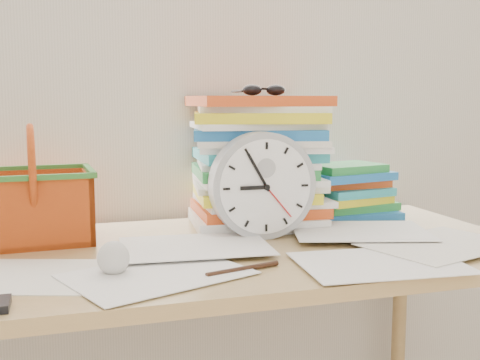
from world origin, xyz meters
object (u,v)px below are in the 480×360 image
object	(u,v)px
basket	(33,185)
desk	(229,277)
book_stack	(348,190)
paper_stack	(256,161)
clock	(262,185)

from	to	relation	value
basket	desk	bearing A→B (deg)	-25.16
book_stack	basket	xyz separation A→B (m)	(-0.86, -0.06, 0.06)
desk	book_stack	size ratio (longest dim) A/B	5.37
book_stack	paper_stack	bearing A→B (deg)	-174.65
paper_stack	basket	xyz separation A→B (m)	(-0.57, -0.03, -0.04)
desk	book_stack	xyz separation A→B (m)	(0.43, 0.24, 0.15)
paper_stack	book_stack	bearing A→B (deg)	5.35
desk	basket	distance (m)	0.51
desk	paper_stack	bearing A→B (deg)	57.22
clock	basket	world-z (taller)	basket
clock	book_stack	xyz separation A→B (m)	(0.32, 0.18, -0.05)
book_stack	desk	bearing A→B (deg)	-150.82
book_stack	basket	bearing A→B (deg)	-176.08
desk	paper_stack	xyz separation A→B (m)	(0.14, 0.21, 0.25)
desk	basket	size ratio (longest dim) A/B	5.12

